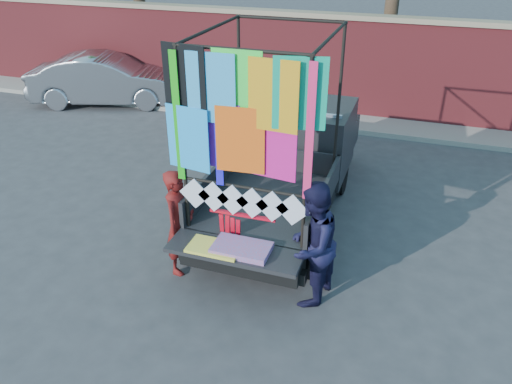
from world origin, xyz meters
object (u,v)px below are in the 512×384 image
(pickup_truck, at_px, (293,159))
(sedan, at_px, (107,80))
(man, at_px, (311,245))
(woman, at_px, (180,222))

(pickup_truck, height_order, sedan, pickup_truck)
(pickup_truck, relative_size, sedan, 1.27)
(man, bearing_deg, woman, -81.75)
(pickup_truck, xyz_separation_m, man, (0.95, -2.60, 0.04))
(woman, bearing_deg, man, -86.56)
(pickup_truck, relative_size, woman, 3.29)
(woman, height_order, man, man)
(sedan, height_order, man, man)
(sedan, height_order, woman, woman)
(sedan, xyz_separation_m, man, (7.38, -6.42, 0.20))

